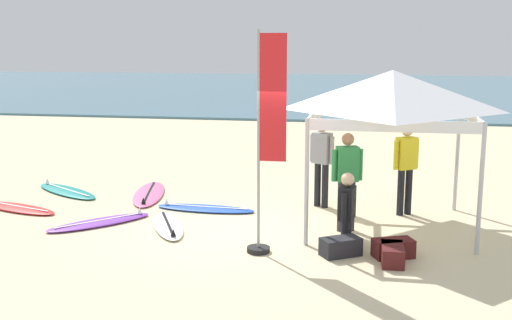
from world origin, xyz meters
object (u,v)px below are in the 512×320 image
object	(u,v)px
surfboard_purple	(100,222)
person_black	(347,206)
canopy_tent	(392,92)
gear_bag_by_pole	(341,247)
gear_bag_near_tent	(392,255)
surfboard_red	(18,208)
banner_flag	(266,153)
surfboard_white	(168,225)
person_yellow	(406,163)
person_green	(347,175)
surfboard_blue	(205,208)
person_grey	(322,158)
surfboard_teal	(67,191)
surfboard_pink	(149,194)
gear_bag_on_sand	(393,248)

from	to	relation	value
surfboard_purple	person_black	distance (m)	4.46
canopy_tent	gear_bag_by_pole	size ratio (longest dim) A/B	4.59
person_black	gear_bag_near_tent	world-z (taller)	person_black
surfboard_red	banner_flag	bearing A→B (deg)	-17.55
surfboard_white	person_yellow	world-z (taller)	person_yellow
surfboard_red	person_black	world-z (taller)	person_black
canopy_tent	person_black	bearing A→B (deg)	-118.19
surfboard_purple	person_green	size ratio (longest dim) A/B	1.03
surfboard_blue	person_black	bearing A→B (deg)	-31.61
person_black	banner_flag	distance (m)	1.62
person_grey	person_yellow	bearing A→B (deg)	-10.57
surfboard_teal	person_grey	bearing A→B (deg)	-2.16
surfboard_red	gear_bag_by_pole	distance (m)	6.52
surfboard_teal	surfboard_blue	bearing A→B (deg)	-14.61
person_yellow	surfboard_pink	bearing A→B (deg)	173.81
canopy_tent	person_grey	xyz separation A→B (m)	(-1.26, 1.11, -1.40)
surfboard_pink	gear_bag_near_tent	bearing A→B (deg)	-34.00
gear_bag_by_pole	surfboard_pink	bearing A→B (deg)	143.34
surfboard_purple	person_green	distance (m)	4.48
surfboard_red	surfboard_pink	world-z (taller)	same
surfboard_purple	gear_bag_by_pole	xyz separation A→B (m)	(4.33, -0.93, 0.10)
surfboard_red	surfboard_pink	xyz separation A→B (m)	(2.13, 1.54, -0.00)
surfboard_red	gear_bag_by_pole	xyz separation A→B (m)	(6.33, -1.58, 0.10)
canopy_tent	surfboard_purple	size ratio (longest dim) A/B	1.56
person_green	banner_flag	bearing A→B (deg)	-130.77
surfboard_pink	surfboard_white	bearing A→B (deg)	-62.57
person_yellow	gear_bag_on_sand	world-z (taller)	person_yellow
canopy_tent	person_green	xyz separation A→B (m)	(-0.71, -0.43, -1.40)
canopy_tent	surfboard_red	size ratio (longest dim) A/B	1.41
person_yellow	person_black	world-z (taller)	person_yellow
surfboard_red	gear_bag_near_tent	bearing A→B (deg)	-14.25
surfboard_blue	gear_bag_near_tent	size ratio (longest dim) A/B	3.32
person_black	gear_bag_on_sand	distance (m)	0.98
canopy_tent	gear_bag_by_pole	xyz separation A→B (m)	(-0.74, -1.74, -2.25)
surfboard_teal	banner_flag	bearing A→B (deg)	-32.51
canopy_tent	gear_bag_near_tent	distance (m)	2.98
banner_flag	surfboard_red	bearing A→B (deg)	162.45
surfboard_white	gear_bag_by_pole	size ratio (longest dim) A/B	3.08
surfboard_pink	person_grey	bearing A→B (deg)	-4.26
person_grey	person_black	distance (m)	2.46
surfboard_pink	person_black	xyz separation A→B (m)	(4.26, -2.64, 0.62)
gear_bag_on_sand	surfboard_purple	bearing A→B (deg)	170.44
surfboard_blue	person_yellow	size ratio (longest dim) A/B	1.16
person_grey	person_green	world-z (taller)	same
canopy_tent	surfboard_purple	world-z (taller)	canopy_tent
surfboard_red	surfboard_white	xyz separation A→B (m)	(3.26, -0.63, 0.00)
surfboard_purple	surfboard_white	world-z (taller)	same
person_grey	person_black	world-z (taller)	person_grey
person_black	gear_bag_on_sand	xyz separation A→B (m)	(0.72, -0.41, -0.52)
surfboard_white	canopy_tent	bearing A→B (deg)	11.71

